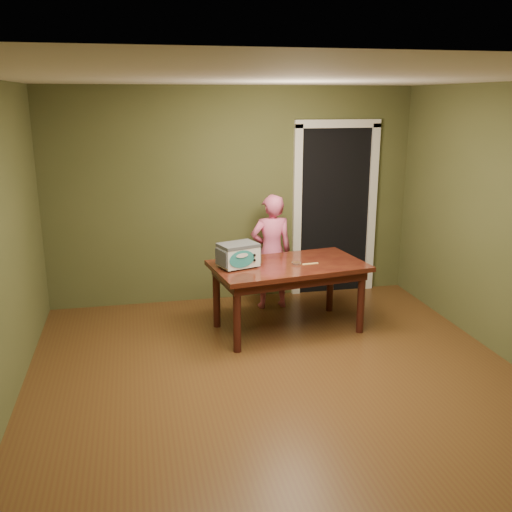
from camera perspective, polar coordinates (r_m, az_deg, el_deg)
The scene contains 8 objects.
floor at distance 5.08m, azimuth 2.96°, elevation -13.38°, with size 5.00×5.00×0.00m, color #523517.
room_shell at distance 4.51m, azimuth 3.26°, elevation 5.99°, with size 4.52×5.02×2.61m.
doorway at distance 7.62m, azimuth 7.10°, elevation 4.85°, with size 1.10×0.66×2.25m.
dining_table at distance 6.10m, azimuth 3.24°, elevation -1.67°, with size 1.71×1.12×0.75m.
toy_oven at distance 5.91m, azimuth -1.79°, elevation 0.17°, with size 0.47×0.38×0.25m.
baking_pan at distance 6.06m, azimuth 4.07°, elevation -0.71°, with size 0.10×0.10×0.02m.
spatula at distance 6.07m, azimuth 5.44°, elevation -0.77°, with size 0.18×0.03×0.01m, color #FFCB6E.
child at distance 6.77m, azimuth 1.55°, elevation 0.43°, with size 0.50×0.33×1.38m, color #DB5A84.
Camera 1 is at (-1.19, -4.28, 2.45)m, focal length 40.00 mm.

